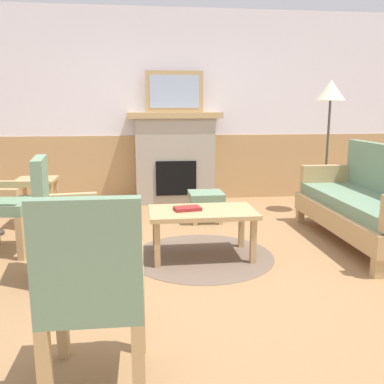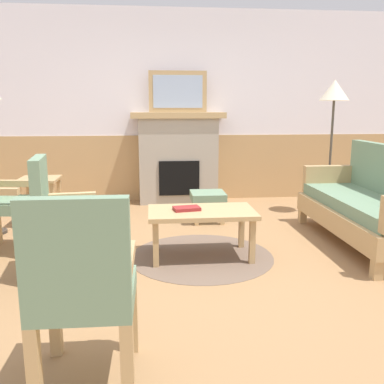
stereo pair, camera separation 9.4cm
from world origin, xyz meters
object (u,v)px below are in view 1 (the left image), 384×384
framed_picture (174,92)px  armchair_front_left (92,284)px  floor_lamp_by_couch (330,99)px  footstool (206,198)px  couch (367,205)px  fireplace (175,157)px  book_on_table (187,209)px  side_table (37,188)px  armchair_near_fireplace (60,213)px  coffee_table (202,216)px

framed_picture → armchair_front_left: 4.23m
framed_picture → floor_lamp_by_couch: 2.06m
footstool → armchair_front_left: size_ratio=0.41×
armchair_front_left → couch: bearing=38.2°
couch → fireplace: bearing=129.7°
fireplace → book_on_table: bearing=-91.9°
couch → floor_lamp_by_couch: floor_lamp_by_couch is taller
floor_lamp_by_couch → framed_picture: bearing=155.4°
footstool → side_table: size_ratio=0.73×
couch → floor_lamp_by_couch: size_ratio=1.07×
couch → book_on_table: bearing=-174.5°
fireplace → armchair_front_left: size_ratio=1.33×
footstool → framed_picture: bearing=104.2°
armchair_near_fireplace → side_table: size_ratio=1.78×
framed_picture → footstool: bearing=-75.8°
side_table → floor_lamp_by_couch: size_ratio=0.33×
coffee_table → floor_lamp_by_couch: floor_lamp_by_couch is taller
armchair_near_fireplace → fireplace: bearing=67.0°
framed_picture → book_on_table: 2.53m
book_on_table → floor_lamp_by_couch: (1.94, 1.42, 1.00)m
framed_picture → coffee_table: 2.57m
book_on_table → armchair_near_fireplace: size_ratio=0.24×
coffee_table → side_table: side_table is taller
armchair_front_left → side_table: (-0.95, 3.03, -0.10)m
book_on_table → footstool: book_on_table is taller
armchair_front_left → floor_lamp_by_couch: size_ratio=0.58×
couch → footstool: couch is taller
book_on_table → armchair_front_left: bearing=-110.1°
armchair_front_left → side_table: size_ratio=1.78×
footstool → floor_lamp_by_couch: bearing=8.7°
couch → coffee_table: size_ratio=1.87×
fireplace → side_table: bearing=-148.8°
book_on_table → side_table: (-1.60, 1.26, -0.02)m
book_on_table → side_table: size_ratio=0.43×
armchair_near_fireplace → floor_lamp_by_couch: size_ratio=0.58×
side_table → coffee_table: bearing=-36.1°
armchair_near_fireplace → armchair_front_left: same height
coffee_table → side_table: 2.15m
armchair_front_left → floor_lamp_by_couch: (2.59, 3.19, 0.91)m
coffee_table → side_table: size_ratio=1.75×
fireplace → armchair_near_fireplace: 2.88m
fireplace → armchair_front_left: bearing=-100.1°
floor_lamp_by_couch → side_table: bearing=-177.4°
armchair_front_left → armchair_near_fireplace: bearing=105.9°
framed_picture → book_on_table: framed_picture is taller
footstool → side_table: side_table is taller
framed_picture → armchair_front_left: bearing=-100.1°
book_on_table → floor_lamp_by_couch: bearing=36.1°
book_on_table → floor_lamp_by_couch: size_ratio=0.14×
framed_picture → book_on_table: (-0.08, -2.27, -1.10)m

